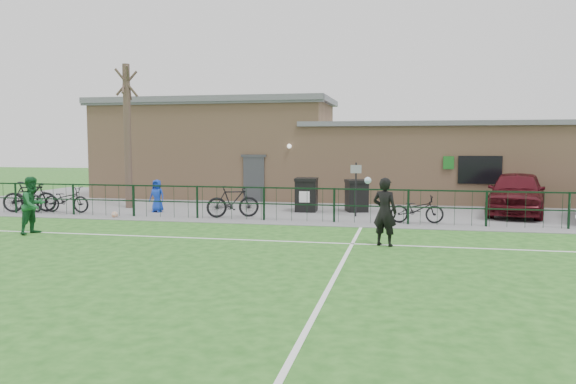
% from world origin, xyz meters
% --- Properties ---
extents(ground, '(90.00, 90.00, 0.00)m').
position_xyz_m(ground, '(0.00, 0.00, 0.00)').
color(ground, '#21591A').
rests_on(ground, ground).
extents(paving_strip, '(34.00, 13.00, 0.02)m').
position_xyz_m(paving_strip, '(0.00, 13.50, 0.01)').
color(paving_strip, slate).
rests_on(paving_strip, ground).
extents(pitch_line_touch, '(28.00, 0.10, 0.01)m').
position_xyz_m(pitch_line_touch, '(0.00, 7.80, 0.00)').
color(pitch_line_touch, white).
rests_on(pitch_line_touch, ground).
extents(pitch_line_mid, '(28.00, 0.10, 0.01)m').
position_xyz_m(pitch_line_mid, '(0.00, 4.00, 0.00)').
color(pitch_line_mid, white).
rests_on(pitch_line_mid, ground).
extents(pitch_line_perp, '(0.10, 16.00, 0.01)m').
position_xyz_m(pitch_line_perp, '(2.00, 0.00, 0.00)').
color(pitch_line_perp, white).
rests_on(pitch_line_perp, ground).
extents(perimeter_fence, '(28.00, 0.10, 1.20)m').
position_xyz_m(perimeter_fence, '(0.00, 8.00, 0.60)').
color(perimeter_fence, black).
rests_on(perimeter_fence, ground).
extents(bare_tree, '(0.30, 0.30, 6.00)m').
position_xyz_m(bare_tree, '(-8.00, 10.50, 3.00)').
color(bare_tree, '#45332A').
rests_on(bare_tree, ground).
extents(wheelie_bin_left, '(0.87, 0.98, 1.25)m').
position_xyz_m(wheelie_bin_left, '(-0.47, 10.81, 0.64)').
color(wheelie_bin_left, black).
rests_on(wheelie_bin_left, paving_strip).
extents(wheelie_bin_right, '(1.01, 1.08, 1.18)m').
position_xyz_m(wheelie_bin_right, '(1.50, 11.20, 0.61)').
color(wheelie_bin_right, black).
rests_on(wheelie_bin_right, paving_strip).
extents(sign_post, '(0.08, 0.08, 2.00)m').
position_xyz_m(sign_post, '(1.59, 9.68, 1.02)').
color(sign_post, black).
rests_on(sign_post, paving_strip).
extents(car_maroon, '(3.03, 5.21, 1.67)m').
position_xyz_m(car_maroon, '(7.55, 11.46, 0.85)').
color(car_maroon, '#490D15').
rests_on(car_maroon, paving_strip).
extents(bicycle_a, '(2.18, 1.51, 1.09)m').
position_xyz_m(bicycle_a, '(-11.42, 8.61, 0.56)').
color(bicycle_a, black).
rests_on(bicycle_a, paving_strip).
extents(bicycle_b, '(2.08, 1.28, 1.21)m').
position_xyz_m(bicycle_b, '(-11.14, 8.35, 0.62)').
color(bicycle_b, black).
rests_on(bicycle_b, paving_strip).
extents(bicycle_c, '(1.94, 0.68, 1.02)m').
position_xyz_m(bicycle_c, '(-9.66, 8.55, 0.53)').
color(bicycle_c, black).
rests_on(bicycle_c, paving_strip).
extents(bicycle_d, '(1.99, 1.28, 1.16)m').
position_xyz_m(bicycle_d, '(-2.80, 8.47, 0.60)').
color(bicycle_d, black).
rests_on(bicycle_d, paving_strip).
extents(bicycle_e, '(1.83, 0.76, 0.94)m').
position_xyz_m(bicycle_e, '(3.79, 8.34, 0.49)').
color(bicycle_e, black).
rests_on(bicycle_e, paving_strip).
extents(spectator_child, '(0.66, 0.46, 1.28)m').
position_xyz_m(spectator_child, '(-6.21, 9.37, 0.66)').
color(spectator_child, '#1235B1').
rests_on(spectator_child, paving_strip).
extents(goalkeeper_kick, '(1.15, 3.43, 1.83)m').
position_xyz_m(goalkeeper_kick, '(2.85, 3.96, 0.93)').
color(goalkeeper_kick, black).
rests_on(goalkeeper_kick, ground).
extents(outfield_player, '(0.79, 0.94, 1.73)m').
position_xyz_m(outfield_player, '(-7.62, 3.76, 0.87)').
color(outfield_player, '#185529').
rests_on(outfield_player, ground).
extents(ball_ground, '(0.24, 0.24, 0.24)m').
position_xyz_m(ball_ground, '(-7.05, 7.58, 0.12)').
color(ball_ground, silver).
rests_on(ball_ground, ground).
extents(clubhouse, '(24.25, 5.40, 4.96)m').
position_xyz_m(clubhouse, '(-0.88, 16.50, 2.22)').
color(clubhouse, tan).
rests_on(clubhouse, ground).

